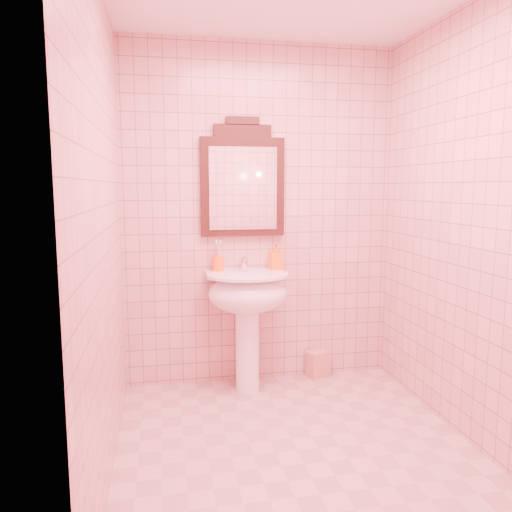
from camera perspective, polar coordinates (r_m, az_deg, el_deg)
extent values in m
plane|color=tan|center=(3.01, 4.76, -21.28)|extent=(2.20, 2.20, 0.00)
cube|color=#D69E95|center=(3.71, 0.45, 4.54)|extent=(2.00, 0.02, 2.50)
cylinder|color=white|center=(3.64, -0.98, -9.99)|extent=(0.17, 0.17, 0.70)
ellipsoid|color=white|center=(3.52, -0.94, -4.35)|extent=(0.56, 0.46, 0.28)
cube|color=white|center=(3.66, -1.38, -2.05)|extent=(0.56, 0.15, 0.05)
cylinder|color=white|center=(3.49, -0.94, -2.19)|extent=(0.58, 0.58, 0.02)
cylinder|color=white|center=(3.65, -1.38, -0.89)|extent=(0.04, 0.04, 0.09)
cylinder|color=white|center=(3.59, -1.24, -0.47)|extent=(0.02, 0.10, 0.02)
cylinder|color=white|center=(3.54, -1.11, -0.90)|extent=(0.02, 0.02, 0.04)
cube|color=white|center=(3.65, -1.41, -0.01)|extent=(0.02, 0.07, 0.01)
cube|color=black|center=(3.65, -1.54, 7.87)|extent=(0.61, 0.05, 0.71)
cube|color=black|center=(3.67, -1.57, 14.11)|extent=(0.41, 0.05, 0.09)
cube|color=black|center=(3.68, -1.57, 15.18)|extent=(0.24, 0.05, 0.06)
cube|color=white|center=(3.62, -1.47, 7.71)|extent=(0.49, 0.01, 0.59)
cylinder|color=#EC5913|center=(3.62, -4.38, -0.88)|extent=(0.09, 0.09, 0.11)
cylinder|color=silver|center=(3.61, -4.08, -0.15)|extent=(0.01, 0.01, 0.20)
cylinder|color=#338CD8|center=(3.62, -4.57, -0.12)|extent=(0.01, 0.01, 0.20)
cylinder|color=#E5334C|center=(3.59, -4.51, -0.20)|extent=(0.01, 0.01, 0.20)
imported|color=orange|center=(3.67, 2.27, -0.04)|extent=(0.10, 0.10, 0.20)
cube|color=tan|center=(4.00, 7.12, -12.14)|extent=(0.19, 0.16, 0.20)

